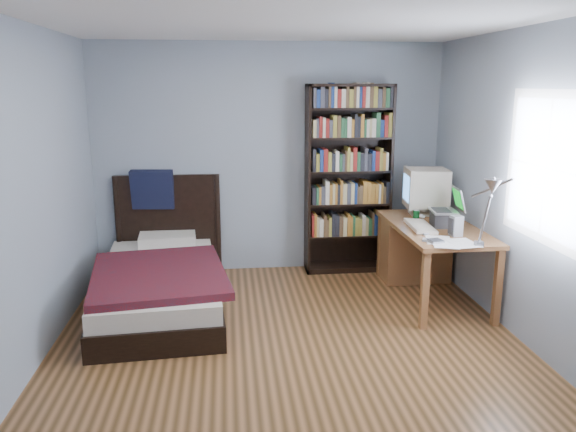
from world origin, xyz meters
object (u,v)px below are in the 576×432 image
object	(u,v)px
crt_monitor	(425,188)
bookshelf	(348,180)
desk	(419,246)
bed	(161,278)
soda_can	(416,216)
laptop	(445,215)
keyboard	(420,226)
speaker	(456,226)
desk_lamp	(491,193)

from	to	relation	value
crt_monitor	bookshelf	bearing A→B (deg)	148.03
crt_monitor	bookshelf	size ratio (longest dim) A/B	0.24
desk	bed	xyz separation A→B (m)	(-2.62, -0.28, -0.16)
crt_monitor	soda_can	world-z (taller)	crt_monitor
soda_can	bed	world-z (taller)	bed
laptop	bed	distance (m)	2.78
keyboard	bookshelf	xyz separation A→B (m)	(-0.48, 1.01, 0.29)
keyboard	speaker	size ratio (longest dim) A/B	2.70
desk	crt_monitor	xyz separation A→B (m)	(0.06, 0.08, 0.59)
speaker	bed	xyz separation A→B (m)	(-2.67, 0.50, -0.57)
keyboard	speaker	xyz separation A→B (m)	(0.22, -0.31, 0.08)
bed	laptop	bearing A→B (deg)	-3.12
laptop	soda_can	distance (m)	0.30
desk	laptop	bearing A→B (deg)	-78.73
desk_lamp	crt_monitor	bearing A→B (deg)	87.12
keyboard	bookshelf	size ratio (longest dim) A/B	0.24
soda_can	laptop	bearing A→B (deg)	-45.62
desk	speaker	bearing A→B (deg)	-86.34
desk_lamp	soda_can	size ratio (longest dim) A/B	5.85
crt_monitor	speaker	distance (m)	0.89
speaker	laptop	bearing A→B (deg)	75.79
speaker	soda_can	distance (m)	0.60
laptop	keyboard	distance (m)	0.27
bed	speaker	bearing A→B (deg)	-10.66
bookshelf	desk	bearing A→B (deg)	-39.13
desk_lamp	bed	world-z (taller)	desk_lamp
crt_monitor	keyboard	distance (m)	0.66
bed	crt_monitor	bearing A→B (deg)	7.75
desk_lamp	soda_can	bearing A→B (deg)	94.59
laptop	soda_can	bearing A→B (deg)	134.38
crt_monitor	speaker	world-z (taller)	crt_monitor
desk	bookshelf	size ratio (longest dim) A/B	0.72
speaker	soda_can	size ratio (longest dim) A/B	1.64
desk	bed	distance (m)	2.64
desk	crt_monitor	size ratio (longest dim) A/B	3.07
desk_lamp	bookshelf	distance (m)	2.16
desk_lamp	speaker	world-z (taller)	desk_lamp
desk	laptop	xyz separation A→B (m)	(0.09, -0.43, 0.42)
desk	bed	world-z (taller)	bed
crt_monitor	keyboard	size ratio (longest dim) A/B	0.97
speaker	crt_monitor	bearing A→B (deg)	80.62
crt_monitor	keyboard	bearing A→B (deg)	-112.48
crt_monitor	keyboard	xyz separation A→B (m)	(-0.23, -0.56, -0.26)
desk_lamp	bookshelf	world-z (taller)	bookshelf
desk	soda_can	xyz separation A→B (m)	(-0.12, -0.22, 0.37)
laptop	desk_lamp	bearing A→B (deg)	-95.38
bookshelf	bed	xyz separation A→B (m)	(-1.97, -0.81, -0.78)
crt_monitor	desk_lamp	xyz separation A→B (m)	(-0.08, -1.61, 0.26)
desk	soda_can	bearing A→B (deg)	-119.54
bookshelf	soda_can	bearing A→B (deg)	-54.71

